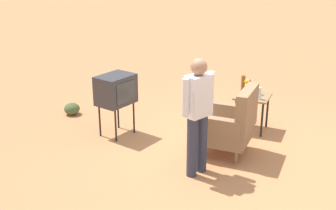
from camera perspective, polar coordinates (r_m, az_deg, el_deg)
The scene contains 10 objects.
ground_plane at distance 6.74m, azimuth 7.17°, elevation -6.27°, with size 60.00×60.00×0.00m, color #C17A4C.
armchair at distance 6.53m, azimuth 8.31°, elevation -2.41°, with size 0.78×0.78×1.06m.
side_table at distance 7.46m, azimuth 11.02°, elevation 0.57°, with size 0.56×0.56×0.62m.
tv_on_stand at distance 7.11m, azimuth -6.86°, elevation 1.96°, with size 0.69×0.57×1.03m.
person_standing at distance 5.76m, azimuth 3.94°, elevation -0.67°, with size 0.53×0.35×1.64m.
bottle_short_clear at distance 7.24m, azimuth 11.88°, elevation 1.50°, with size 0.06×0.06×0.20m, color silver.
bottle_tall_amber at distance 7.52m, azimuth 9.82°, elevation 2.73°, with size 0.07×0.07×0.30m, color brown.
soda_can_blue at distance 7.48m, azimuth 11.88°, elevation 1.79°, with size 0.07×0.07×0.12m, color blue.
flower_vase at distance 7.42m, azimuth 10.38°, elevation 2.46°, with size 0.14×0.10×0.27m.
shrub_near at distance 8.34m, azimuth -12.49°, elevation -0.49°, with size 0.29×0.29×0.22m, color #475B33.
Camera 1 is at (5.84, 1.59, 2.97)m, focal length 46.48 mm.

